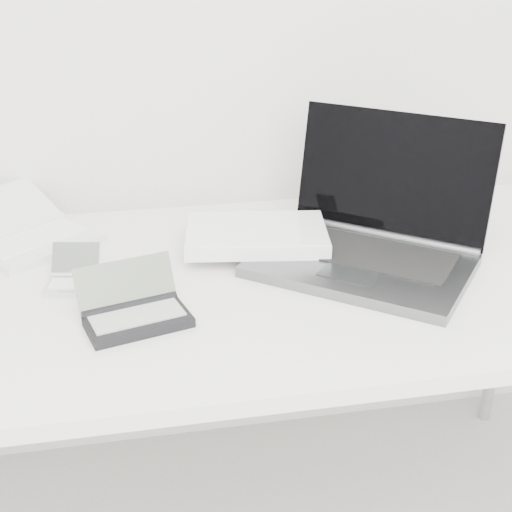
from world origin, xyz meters
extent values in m
cube|color=white|center=(0.00, 1.55, 0.71)|extent=(1.60, 0.80, 0.03)
cylinder|color=silver|center=(0.75, 1.90, 0.35)|extent=(0.04, 0.04, 0.70)
cube|color=#5A5C5F|center=(0.19, 1.53, 0.74)|extent=(0.50, 0.48, 0.02)
cube|color=black|center=(0.21, 1.56, 0.75)|extent=(0.36, 0.33, 0.00)
cube|color=black|center=(0.29, 1.66, 0.88)|extent=(0.36, 0.31, 0.26)
cylinder|color=#5A5C5F|center=(0.28, 1.64, 0.75)|extent=(0.33, 0.27, 0.02)
cube|color=#343739|center=(0.15, 1.48, 0.75)|extent=(0.13, 0.12, 0.00)
cube|color=white|center=(0.00, 1.66, 0.77)|extent=(0.32, 0.24, 0.03)
cube|color=white|center=(0.00, 1.66, 0.78)|extent=(0.31, 0.23, 0.00)
cube|color=white|center=(-0.45, 1.76, 0.74)|extent=(0.29, 0.27, 0.02)
cube|color=white|center=(-0.46, 1.78, 0.75)|extent=(0.22, 0.20, 0.00)
cylinder|color=white|center=(-0.50, 1.83, 0.75)|extent=(0.20, 0.16, 0.02)
cube|color=silver|center=(-0.38, 1.55, 0.74)|extent=(0.10, 0.09, 0.01)
cube|color=silver|center=(-0.38, 1.55, 0.74)|extent=(0.08, 0.05, 0.00)
cube|color=gray|center=(-0.37, 1.61, 0.77)|extent=(0.10, 0.06, 0.06)
cylinder|color=silver|center=(-0.37, 1.59, 0.74)|extent=(0.09, 0.03, 0.01)
cube|color=black|center=(-0.26, 1.39, 0.74)|extent=(0.19, 0.13, 0.02)
cube|color=gray|center=(-0.26, 1.40, 0.75)|extent=(0.17, 0.10, 0.00)
cube|color=#626C59|center=(-0.28, 1.46, 0.78)|extent=(0.18, 0.08, 0.08)
cylinder|color=black|center=(-0.27, 1.44, 0.75)|extent=(0.17, 0.06, 0.02)
camera|label=1|loc=(-0.26, 0.31, 1.36)|focal=50.00mm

